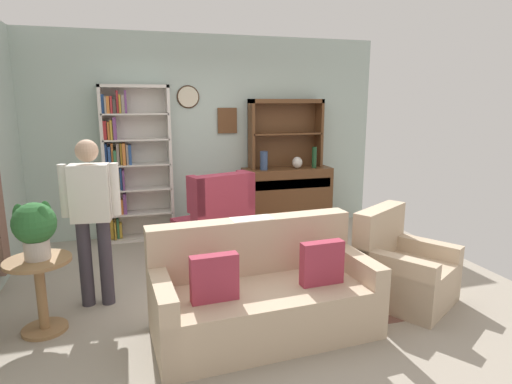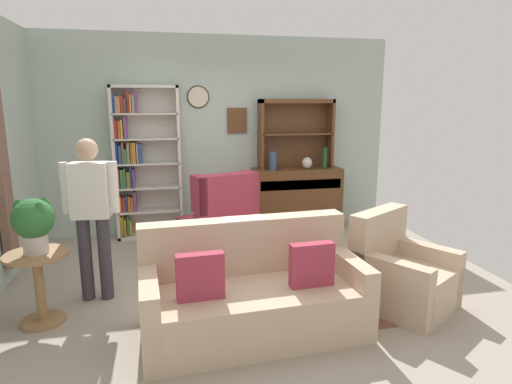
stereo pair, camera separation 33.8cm
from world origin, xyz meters
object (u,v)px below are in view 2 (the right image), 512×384
sideboard_hutch (296,124)px  bottle_wine (325,158)px  vase_tall (273,161)px  wingback_chair (220,224)px  potted_plant_large (33,221)px  couch_floral (252,295)px  sideboard (296,196)px  person_reading (91,208)px  armchair_floral (400,276)px  plant_stand (39,280)px  vase_round (307,163)px  bookshelf (142,162)px

sideboard_hutch → bottle_wine: bearing=-27.0°
vase_tall → bottle_wine: 0.78m
bottle_wine → wingback_chair: bottle_wine is taller
vase_tall → potted_plant_large: vase_tall is taller
couch_floral → potted_plant_large: potted_plant_large is taller
sideboard → person_reading: 3.22m
armchair_floral → person_reading: bearing=165.3°
wingback_chair → armchair_floral: bearing=-49.9°
bottle_wine → armchair_floral: bottle_wine is taller
potted_plant_large → plant_stand: bearing=-109.9°
bottle_wine → wingback_chair: 1.94m
sideboard → vase_round: 0.52m
vase_round → wingback_chair: bearing=-150.5°
sideboard_hutch → couch_floral: (-1.24, -2.86, -1.25)m
vase_round → armchair_floral: vase_round is taller
bottle_wine → bookshelf: bearing=176.2°
person_reading → vase_round: bearing=33.4°
plant_stand → person_reading: person_reading is taller
vase_tall → wingback_chair: vase_tall is taller
person_reading → sideboard: bearing=35.7°
plant_stand → person_reading: size_ratio=0.41×
sideboard → bottle_wine: 0.69m
bottle_wine → plant_stand: bottle_wine is taller
vase_tall → armchair_floral: size_ratio=0.26×
bottle_wine → person_reading: bearing=-149.3°
vase_tall → plant_stand: bearing=-140.2°
bookshelf → armchair_floral: size_ratio=1.98×
wingback_chair → person_reading: (-1.33, -1.01, 0.52)m
bottle_wine → wingback_chair: size_ratio=0.30×
armchair_floral → wingback_chair: bearing=130.1°
sideboard → vase_tall: 0.68m
sideboard → plant_stand: bearing=-143.1°
plant_stand → armchair_floral: bearing=-6.1°
sideboard_hutch → vase_round: (0.13, -0.18, -0.55)m
couch_floral → vase_round: bearing=63.0°
wingback_chair → potted_plant_large: bearing=-141.3°
armchair_floral → potted_plant_large: 3.28m
bookshelf → bottle_wine: size_ratio=6.77×
bookshelf → plant_stand: size_ratio=3.31×
armchair_floral → potted_plant_large: size_ratio=2.26×
vase_round → person_reading: bearing=-146.6°
couch_floral → plant_stand: 1.83m
plant_stand → potted_plant_large: bearing=70.1°
sideboard → vase_tall: (-0.39, -0.08, 0.55)m
bottle_wine → person_reading: 3.47m
sideboard → armchair_floral: sideboard is taller
vase_tall → vase_round: bearing=1.5°
potted_plant_large → vase_tall: bearing=39.7°
sideboard_hutch → armchair_floral: 3.00m
sideboard_hutch → wingback_chair: sideboard_hutch is taller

